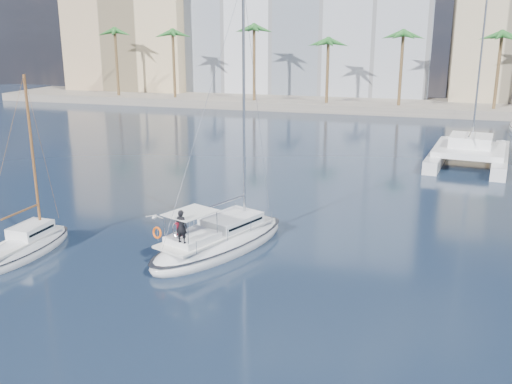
% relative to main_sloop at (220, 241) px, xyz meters
% --- Properties ---
extents(ground, '(160.00, 160.00, 0.00)m').
position_rel_main_sloop_xyz_m(ground, '(1.34, -0.57, -0.49)').
color(ground, black).
rests_on(ground, ground).
extents(quay, '(120.00, 14.00, 1.20)m').
position_rel_main_sloop_xyz_m(quay, '(1.34, 60.43, 0.11)').
color(quay, gray).
rests_on(quay, ground).
extents(building_modern, '(42.00, 16.00, 28.00)m').
position_rel_main_sloop_xyz_m(building_modern, '(-10.66, 72.43, 13.51)').
color(building_modern, silver).
rests_on(building_modern, ground).
extents(building_tan_left, '(22.00, 14.00, 22.00)m').
position_rel_main_sloop_xyz_m(building_tan_left, '(-40.66, 68.43, 10.51)').
color(building_tan_left, tan).
rests_on(building_tan_left, ground).
extents(palm_left, '(3.60, 3.60, 12.30)m').
position_rel_main_sloop_xyz_m(palm_left, '(-32.66, 56.43, 9.79)').
color(palm_left, brown).
rests_on(palm_left, ground).
extents(palm_centre, '(3.60, 3.60, 12.30)m').
position_rel_main_sloop_xyz_m(palm_centre, '(1.34, 56.43, 9.79)').
color(palm_centre, brown).
rests_on(palm_centre, ground).
extents(main_sloop, '(6.67, 10.39, 14.76)m').
position_rel_main_sloop_xyz_m(main_sloop, '(0.00, 0.00, 0.00)').
color(main_sloop, silver).
rests_on(main_sloop, ground).
extents(small_sloop, '(2.44, 7.01, 9.96)m').
position_rel_main_sloop_xyz_m(small_sloop, '(-9.77, -3.62, -0.10)').
color(small_sloop, silver).
rests_on(small_sloop, ground).
extents(catamaran, '(8.03, 13.58, 18.65)m').
position_rel_main_sloop_xyz_m(catamaran, '(14.28, 26.22, 0.68)').
color(catamaran, silver).
rests_on(catamaran, ground).
extents(seagull, '(1.19, 0.51, 0.22)m').
position_rel_main_sloop_xyz_m(seagull, '(-5.27, 2.74, 0.03)').
color(seagull, silver).
rests_on(seagull, ground).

